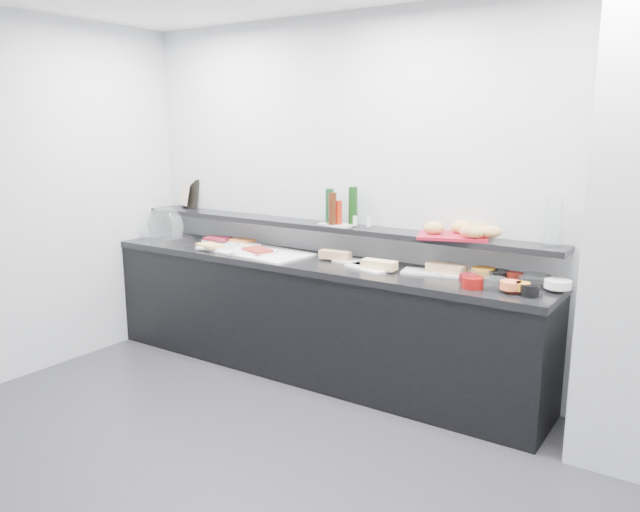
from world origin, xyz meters
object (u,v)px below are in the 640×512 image
Objects in this scene: cloche_base at (168,237)px; bread_tray at (453,236)px; sandwich_plate_mid at (368,268)px; carafe at (553,223)px; condiment_tray at (337,225)px; framed_print at (191,193)px.

bread_tray reaches higher than cloche_base.
sandwich_plate_mid is 1.26m from carafe.
carafe is (3.21, 0.23, 0.38)m from cloche_base.
sandwich_plate_mid is 0.63m from bread_tray.
carafe is at bearing 18.13° from cloche_base.
sandwich_plate_mid is at bearing -15.76° from condiment_tray.
cloche_base is 1.59× the size of condiment_tray.
sandwich_plate_mid is at bearing 0.01° from framed_print.
condiment_tray reaches higher than sandwich_plate_mid.
condiment_tray is (1.65, -0.12, -0.12)m from framed_print.
sandwich_plate_mid is at bearing -168.10° from carafe.
cloche_base reaches higher than sandwich_plate_mid.
condiment_tray is at bearing 20.44° from cloche_base.
bread_tray reaches higher than condiment_tray.
bread_tray is at bearing -175.99° from carafe.
condiment_tray is at bearing 170.89° from sandwich_plate_mid.
cloche_base is 2.04m from sandwich_plate_mid.
cloche_base is 1.39× the size of carafe.
framed_print is at bearing 104.04° from cloche_base.
framed_print is (-2.04, 0.33, 0.37)m from sandwich_plate_mid.
bread_tray is (2.58, 0.18, 0.24)m from cloche_base.
condiment_tray is 0.88× the size of carafe.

